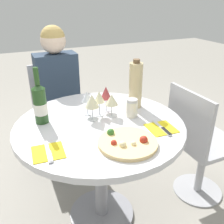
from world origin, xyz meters
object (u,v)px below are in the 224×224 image
(chair_behind_diner, at_px, (59,113))
(seated_diner, at_px, (61,106))
(chair_empty_side, at_px, (199,146))
(dining_table, at_px, (100,142))
(wine_bottle, at_px, (40,104))
(pizza_large, at_px, (127,142))
(tall_carafe, at_px, (136,85))

(chair_behind_diner, height_order, seated_diner, seated_diner)
(chair_empty_side, bearing_deg, dining_table, -96.98)
(seated_diner, xyz_separation_m, wine_bottle, (-0.24, -0.58, 0.30))
(pizza_large, bearing_deg, wine_bottle, 129.76)
(wine_bottle, bearing_deg, seated_diner, 67.87)
(wine_bottle, bearing_deg, chair_behind_diner, 71.70)
(chair_behind_diner, distance_m, seated_diner, 0.18)
(seated_diner, distance_m, pizza_large, 1.02)
(seated_diner, bearing_deg, chair_behind_diner, -90.00)
(dining_table, height_order, chair_empty_side, chair_empty_side)
(dining_table, xyz_separation_m, wine_bottle, (-0.31, 0.14, 0.25))
(chair_empty_side, bearing_deg, tall_carafe, -116.64)
(seated_diner, height_order, pizza_large, seated_diner)
(pizza_large, xyz_separation_m, wine_bottle, (-0.35, 0.42, 0.11))
(seated_diner, xyz_separation_m, pizza_large, (0.11, -1.00, 0.19))
(seated_diner, xyz_separation_m, tall_carafe, (0.37, -0.60, 0.33))
(seated_diner, distance_m, chair_empty_side, 1.14)
(seated_diner, height_order, chair_empty_side, seated_diner)
(chair_behind_diner, bearing_deg, wine_bottle, 71.70)
(dining_table, bearing_deg, chair_empty_side, -6.98)
(chair_empty_side, xyz_separation_m, tall_carafe, (-0.42, 0.21, 0.45))
(chair_behind_diner, height_order, tall_carafe, tall_carafe)
(dining_table, distance_m, seated_diner, 0.73)
(seated_diner, bearing_deg, chair_empty_side, 134.29)
(chair_behind_diner, xyz_separation_m, seated_diner, (-0.00, -0.13, 0.13))
(wine_bottle, height_order, tall_carafe, wine_bottle)
(dining_table, relative_size, chair_empty_side, 1.14)
(seated_diner, height_order, tall_carafe, seated_diner)
(pizza_large, bearing_deg, tall_carafe, 56.92)
(seated_diner, distance_m, wine_bottle, 0.69)
(dining_table, relative_size, seated_diner, 0.82)
(chair_behind_diner, xyz_separation_m, tall_carafe, (0.37, -0.74, 0.45))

